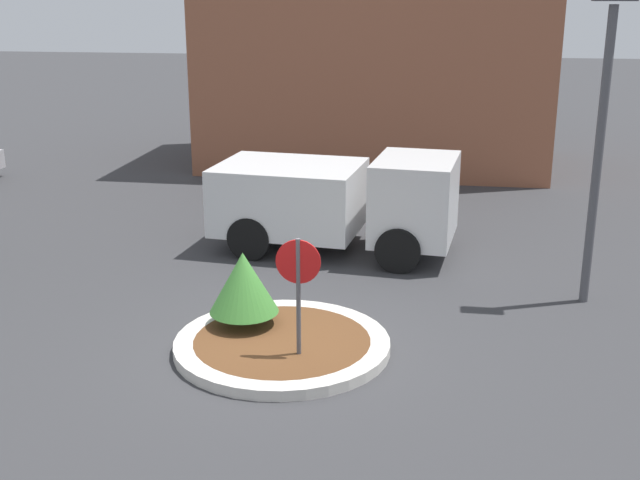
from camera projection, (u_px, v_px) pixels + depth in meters
ground_plane at (282, 350)px, 12.77m from camera, size 120.00×120.00×0.00m
traffic_island at (282, 345)px, 12.74m from camera, size 3.44×3.44×0.18m
stop_sign at (298, 279)px, 11.87m from camera, size 0.68×0.07×2.01m
island_shrub at (243, 282)px, 13.09m from camera, size 1.14×1.14×1.25m
utility_truck at (336, 199)px, 17.34m from camera, size 5.33×2.89×2.13m
storefront_building at (377, 41)px, 25.57m from camera, size 10.72×6.07×7.83m
light_pole at (602, 123)px, 13.79m from camera, size 0.70×0.30×5.51m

